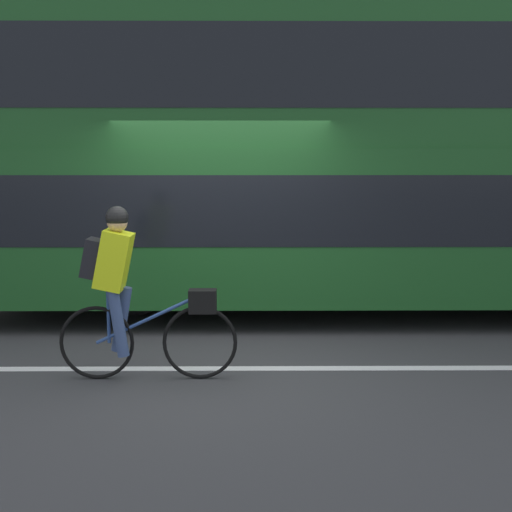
# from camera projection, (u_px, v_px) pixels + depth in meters

# --- Properties ---
(ground_plane) EXTENTS (80.00, 80.00, 0.00)m
(ground_plane) POSITION_uv_depth(u_px,v_px,m) (217.00, 365.00, 7.24)
(ground_plane) COLOR #38383A
(road_center_line) EXTENTS (50.00, 0.14, 0.01)m
(road_center_line) POSITION_uv_depth(u_px,v_px,m) (216.00, 368.00, 7.12)
(road_center_line) COLOR silver
(road_center_line) RESTS_ON ground_plane
(sidewalk_curb) EXTENTS (60.00, 2.04, 0.14)m
(sidewalk_curb) POSITION_uv_depth(u_px,v_px,m) (231.00, 272.00, 12.42)
(sidewalk_curb) COLOR #A8A399
(sidewalk_curb) RESTS_ON ground_plane
(building_facade) EXTENTS (60.00, 0.30, 8.94)m
(building_facade) POSITION_uv_depth(u_px,v_px,m) (231.00, 23.00, 12.95)
(building_facade) COLOR brown
(building_facade) RESTS_ON ground_plane
(bus) EXTENTS (11.34, 2.55, 3.87)m
(bus) POSITION_uv_depth(u_px,v_px,m) (401.00, 152.00, 9.32)
(bus) COLOR black
(bus) RESTS_ON ground_plane
(cyclist_on_bike) EXTENTS (1.69, 0.32, 1.65)m
(cyclist_on_bike) POSITION_uv_depth(u_px,v_px,m) (128.00, 288.00, 6.67)
(cyclist_on_bike) COLOR black
(cyclist_on_bike) RESTS_ON ground_plane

